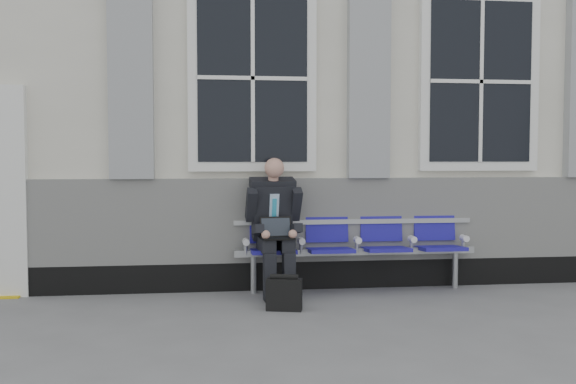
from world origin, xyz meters
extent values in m
plane|color=slate|center=(0.00, 0.00, 0.00)|extent=(70.00, 70.00, 0.00)
cube|color=silver|center=(0.00, 3.50, 2.10)|extent=(14.00, 4.00, 4.20)
cube|color=black|center=(0.00, 1.47, 0.15)|extent=(14.00, 0.10, 0.30)
cube|color=silver|center=(0.00, 1.46, 0.75)|extent=(14.00, 0.08, 0.90)
cube|color=#94979A|center=(-3.40, 1.44, 2.40)|extent=(0.45, 0.14, 2.40)
cube|color=#94979A|center=(-0.90, 1.44, 2.40)|extent=(0.45, 0.14, 2.40)
cube|color=white|center=(-2.15, 1.46, 2.25)|extent=(1.35, 0.10, 1.95)
cube|color=black|center=(-2.15, 1.41, 2.25)|extent=(1.15, 0.02, 1.75)
cube|color=white|center=(0.35, 1.46, 2.25)|extent=(1.35, 0.10, 1.95)
cube|color=black|center=(0.35, 1.41, 2.25)|extent=(1.15, 0.02, 1.75)
cube|color=#9EA0A3|center=(-1.06, 1.30, 0.42)|extent=(2.60, 0.07, 0.07)
cube|color=#9EA0A3|center=(-1.06, 1.42, 0.73)|extent=(2.60, 0.05, 0.05)
cylinder|color=#9EA0A3|center=(-2.16, 1.30, 0.20)|extent=(0.06, 0.06, 0.39)
cylinder|color=#9EA0A3|center=(0.04, 1.30, 0.20)|extent=(0.06, 0.06, 0.39)
cube|color=#170F8F|center=(-1.96, 1.22, 0.45)|extent=(0.46, 0.42, 0.07)
cube|color=#170F8F|center=(-1.96, 1.43, 0.71)|extent=(0.46, 0.10, 0.40)
cube|color=#170F8F|center=(-1.36, 1.22, 0.45)|extent=(0.46, 0.42, 0.07)
cube|color=#170F8F|center=(-1.36, 1.43, 0.71)|extent=(0.46, 0.10, 0.40)
cube|color=#170F8F|center=(-0.76, 1.22, 0.45)|extent=(0.46, 0.42, 0.07)
cube|color=#170F8F|center=(-0.76, 1.43, 0.71)|extent=(0.46, 0.10, 0.40)
cube|color=#170F8F|center=(-0.16, 1.22, 0.45)|extent=(0.46, 0.42, 0.07)
cube|color=#170F8F|center=(-0.16, 1.43, 0.71)|extent=(0.46, 0.10, 0.40)
cylinder|color=white|center=(-2.24, 1.25, 0.55)|extent=(0.07, 0.12, 0.07)
cylinder|color=white|center=(-1.66, 1.25, 0.55)|extent=(0.07, 0.12, 0.07)
cylinder|color=white|center=(-1.06, 1.25, 0.55)|extent=(0.07, 0.12, 0.07)
cylinder|color=white|center=(-0.46, 1.25, 0.55)|extent=(0.07, 0.12, 0.07)
cylinder|color=white|center=(0.12, 1.25, 0.55)|extent=(0.07, 0.12, 0.07)
cube|color=black|center=(-2.02, 0.85, 0.04)|extent=(0.13, 0.26, 0.09)
cube|color=black|center=(-1.83, 0.86, 0.04)|extent=(0.13, 0.26, 0.09)
cube|color=black|center=(-2.02, 0.91, 0.25)|extent=(0.13, 0.13, 0.47)
cube|color=black|center=(-1.83, 0.92, 0.25)|extent=(0.13, 0.13, 0.47)
cube|color=black|center=(-2.04, 1.12, 0.54)|extent=(0.17, 0.45, 0.14)
cube|color=black|center=(-1.85, 1.13, 0.54)|extent=(0.17, 0.45, 0.14)
cube|color=black|center=(-1.96, 1.32, 0.86)|extent=(0.43, 0.36, 0.61)
cube|color=silver|center=(-1.95, 1.20, 0.88)|extent=(0.10, 0.10, 0.35)
cube|color=#2BA2CA|center=(-1.95, 1.19, 0.86)|extent=(0.05, 0.08, 0.29)
cube|color=black|center=(-1.96, 1.29, 1.15)|extent=(0.48, 0.26, 0.14)
cylinder|color=tan|center=(-1.95, 1.24, 1.22)|extent=(0.11, 0.11, 0.10)
sphere|color=tan|center=(-1.95, 1.18, 1.31)|extent=(0.20, 0.20, 0.20)
cube|color=black|center=(-2.18, 1.20, 0.94)|extent=(0.12, 0.28, 0.36)
cube|color=black|center=(-1.72, 1.24, 0.94)|extent=(0.12, 0.28, 0.36)
cube|color=black|center=(-2.13, 1.03, 0.70)|extent=(0.11, 0.31, 0.14)
cube|color=black|center=(-1.74, 1.06, 0.70)|extent=(0.11, 0.31, 0.14)
sphere|color=tan|center=(-2.06, 0.90, 0.66)|extent=(0.09, 0.09, 0.09)
sphere|color=tan|center=(-1.79, 0.92, 0.66)|extent=(0.09, 0.09, 0.09)
cube|color=black|center=(-1.93, 0.99, 0.62)|extent=(0.34, 0.25, 0.02)
cube|color=black|center=(-1.94, 1.10, 0.72)|extent=(0.33, 0.11, 0.21)
cube|color=black|center=(-1.94, 1.09, 0.72)|extent=(0.30, 0.09, 0.17)
cube|color=black|center=(-1.92, 0.52, 0.15)|extent=(0.35, 0.21, 0.29)
cylinder|color=black|center=(-1.92, 0.52, 0.31)|extent=(0.27, 0.11, 0.05)
camera|label=1|loc=(-2.62, -5.34, 1.43)|focal=40.00mm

